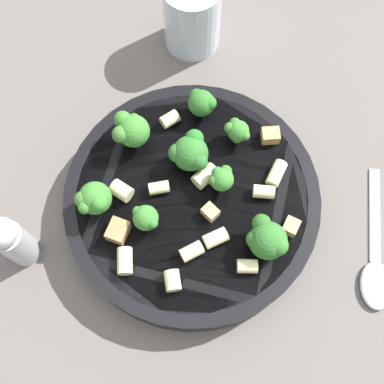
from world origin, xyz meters
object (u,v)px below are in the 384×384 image
object	(u,v)px
broccoli_floret_5	(221,178)
rigatoni_6	(202,174)
rigatoni_10	(192,251)
broccoli_floret_6	(94,199)
rigatoni_1	(276,173)
rigatoni_2	(125,261)
rigatoni_7	(216,238)
rigatoni_9	(247,266)
rigatoni_5	(173,281)
broccoli_floret_3	(202,103)
chicken_chunk_2	(210,212)
rigatoni_4	(264,192)
drinking_glass	(192,19)
chicken_chunk_1	(291,227)
rigatoni_3	(159,188)
broccoli_floret_2	(131,129)
broccoli_floret_1	(270,237)
chicken_chunk_3	(118,231)
broccoli_floret_0	(237,131)
rigatoni_8	(170,119)
rigatoni_0	(122,191)
broccoli_floret_7	(146,218)
pasta_bowl	(192,201)
chicken_chunk_0	(270,136)
pepper_shaker	(12,241)
spoon	(376,266)
broccoli_floret_4	(190,153)

from	to	relation	value
broccoli_floret_5	rigatoni_6	distance (m)	0.03
rigatoni_6	rigatoni_10	size ratio (longest dim) A/B	1.13
broccoli_floret_6	rigatoni_6	bearing A→B (deg)	144.75
rigatoni_1	rigatoni_10	size ratio (longest dim) A/B	1.22
rigatoni_2	rigatoni_7	bearing A→B (deg)	141.31
rigatoni_6	rigatoni_9	distance (m)	0.11
rigatoni_5	broccoli_floret_3	bearing A→B (deg)	-152.01
rigatoni_1	rigatoni_5	xyz separation A→B (m)	(0.16, -0.02, 0.00)
rigatoni_7	chicken_chunk_2	distance (m)	0.03
rigatoni_4	drinking_glass	size ratio (longest dim) A/B	0.24
chicken_chunk_1	rigatoni_3	bearing A→B (deg)	-70.65
broccoli_floret_2	rigatoni_7	xyz separation A→B (m)	(0.04, 0.14, -0.02)
broccoli_floret_5	rigatoni_3	size ratio (longest dim) A/B	1.61
broccoli_floret_1	drinking_glass	distance (m)	0.30
broccoli_floret_1	chicken_chunk_3	world-z (taller)	broccoli_floret_1
rigatoni_2	chicken_chunk_1	distance (m)	0.18
rigatoni_4	rigatoni_6	world-z (taller)	rigatoni_6
rigatoni_10	broccoli_floret_0	bearing A→B (deg)	-163.97
broccoli_floret_2	rigatoni_8	xyz separation A→B (m)	(-0.04, 0.02, -0.02)
broccoli_floret_3	rigatoni_2	distance (m)	0.20
broccoli_floret_1	broccoli_floret_2	bearing A→B (deg)	-92.77
rigatoni_0	rigatoni_3	size ratio (longest dim) A/B	1.01
rigatoni_8	rigatoni_3	bearing A→B (deg)	29.78
broccoli_floret_2	broccoli_floret_7	distance (m)	0.10
broccoli_floret_6	rigatoni_3	size ratio (longest dim) A/B	1.94
broccoli_floret_1	rigatoni_5	bearing A→B (deg)	-30.24
pasta_bowl	chicken_chunk_2	size ratio (longest dim) A/B	17.11
chicken_chunk_1	rigatoni_0	bearing A→B (deg)	-65.60
broccoli_floret_0	chicken_chunk_0	size ratio (longest dim) A/B	1.57
broccoli_floret_5	rigatoni_2	distance (m)	0.13
chicken_chunk_0	rigatoni_5	bearing A→B (deg)	3.33
broccoli_floret_0	rigatoni_2	size ratio (longest dim) A/B	1.15
pasta_bowl	rigatoni_0	world-z (taller)	rigatoni_0
pasta_bowl	rigatoni_0	distance (m)	0.08
broccoli_floret_0	rigatoni_4	distance (m)	0.07
broccoli_floret_6	chicken_chunk_3	world-z (taller)	broccoli_floret_6
broccoli_floret_7	rigatoni_0	world-z (taller)	broccoli_floret_7
chicken_chunk_0	chicken_chunk_1	xyz separation A→B (m)	(0.08, 0.08, -0.00)
pepper_shaker	broccoli_floret_5	bearing A→B (deg)	143.05
pasta_bowl	drinking_glass	world-z (taller)	drinking_glass
rigatoni_0	rigatoni_6	xyz separation A→B (m)	(-0.07, 0.06, 0.00)
rigatoni_10	chicken_chunk_2	distance (m)	0.05
rigatoni_2	spoon	bearing A→B (deg)	127.67
broccoli_floret_6	rigatoni_10	size ratio (longest dim) A/B	1.82
rigatoni_1	rigatoni_9	world-z (taller)	same
chicken_chunk_0	chicken_chunk_1	world-z (taller)	chicken_chunk_0
rigatoni_7	drinking_glass	xyz separation A→B (m)	(-0.22, -0.19, -0.01)
broccoli_floret_0	chicken_chunk_2	distance (m)	0.10
broccoli_floret_0	drinking_glass	size ratio (longest dim) A/B	0.33
broccoli_floret_7	broccoli_floret_4	bearing A→B (deg)	-175.40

